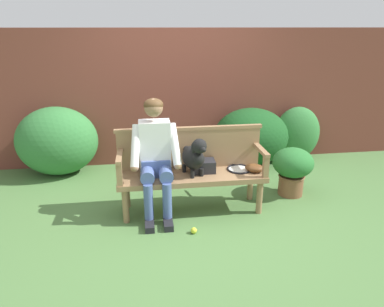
# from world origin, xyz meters

# --- Properties ---
(ground_plane) EXTENTS (40.00, 40.00, 0.00)m
(ground_plane) POSITION_xyz_m (0.00, 0.00, 0.00)
(ground_plane) COLOR #4C753D
(brick_garden_fence) EXTENTS (8.00, 0.30, 2.02)m
(brick_garden_fence) POSITION_xyz_m (0.00, 1.77, 1.01)
(brick_garden_fence) COLOR brown
(brick_garden_fence) RESTS_ON ground
(hedge_bush_far_right) EXTENTS (1.15, 0.97, 0.88)m
(hedge_bush_far_right) POSITION_xyz_m (1.10, 1.36, 0.44)
(hedge_bush_far_right) COLOR #194C1E
(hedge_bush_far_right) RESTS_ON ground
(hedge_bush_far_left) EXTENTS (1.14, 0.87, 0.99)m
(hedge_bush_far_left) POSITION_xyz_m (-1.76, 1.36, 0.49)
(hedge_bush_far_left) COLOR #337538
(hedge_bush_far_left) RESTS_ON ground
(hedge_bush_mid_left) EXTENTS (0.74, 0.46, 0.86)m
(hedge_bush_mid_left) POSITION_xyz_m (1.88, 1.44, 0.43)
(hedge_bush_mid_left) COLOR #337538
(hedge_bush_mid_left) RESTS_ON ground
(hedge_bush_mid_right) EXTENTS (0.98, 0.76, 0.79)m
(hedge_bush_mid_right) POSITION_xyz_m (1.06, 1.39, 0.40)
(hedge_bush_mid_right) COLOR #286B2D
(hedge_bush_mid_right) RESTS_ON ground
(garden_bench) EXTENTS (1.67, 0.48, 0.45)m
(garden_bench) POSITION_xyz_m (0.00, 0.00, 0.39)
(garden_bench) COLOR #93704C
(garden_bench) RESTS_ON ground
(bench_backrest) EXTENTS (1.71, 0.06, 0.50)m
(bench_backrest) POSITION_xyz_m (0.00, 0.21, 0.71)
(bench_backrest) COLOR #93704C
(bench_backrest) RESTS_ON garden_bench
(bench_armrest_left_end) EXTENTS (0.06, 0.48, 0.28)m
(bench_armrest_left_end) POSITION_xyz_m (-0.80, -0.09, 0.65)
(bench_armrest_left_end) COLOR #93704C
(bench_armrest_left_end) RESTS_ON garden_bench
(bench_armrest_right_end) EXTENTS (0.06, 0.48, 0.28)m
(bench_armrest_right_end) POSITION_xyz_m (0.80, -0.09, 0.65)
(bench_armrest_right_end) COLOR #93704C
(bench_armrest_right_end) RESTS_ON garden_bench
(person_seated) EXTENTS (0.56, 0.64, 1.32)m
(person_seated) POSITION_xyz_m (-0.41, -0.01, 0.73)
(person_seated) COLOR black
(person_seated) RESTS_ON ground
(dog_on_bench) EXTENTS (0.32, 0.45, 0.46)m
(dog_on_bench) POSITION_xyz_m (0.02, -0.03, 0.68)
(dog_on_bench) COLOR black
(dog_on_bench) RESTS_ON garden_bench
(tennis_racket) EXTENTS (0.36, 0.58, 0.03)m
(tennis_racket) POSITION_xyz_m (0.56, 0.08, 0.46)
(tennis_racket) COLOR black
(tennis_racket) RESTS_ON garden_bench
(baseball_glove) EXTENTS (0.27, 0.25, 0.09)m
(baseball_glove) POSITION_xyz_m (0.72, -0.03, 0.50)
(baseball_glove) COLOR brown
(baseball_glove) RESTS_ON garden_bench
(sports_bag) EXTENTS (0.28, 0.21, 0.14)m
(sports_bag) POSITION_xyz_m (0.13, 0.06, 0.52)
(sports_bag) COLOR #232328
(sports_bag) RESTS_ON garden_bench
(tennis_ball) EXTENTS (0.07, 0.07, 0.07)m
(tennis_ball) POSITION_xyz_m (-0.05, -0.51, 0.03)
(tennis_ball) COLOR #CCDB33
(tennis_ball) RESTS_ON ground
(potted_plant) EXTENTS (0.51, 0.51, 0.62)m
(potted_plant) POSITION_xyz_m (1.31, 0.24, 0.37)
(potted_plant) COLOR brown
(potted_plant) RESTS_ON ground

